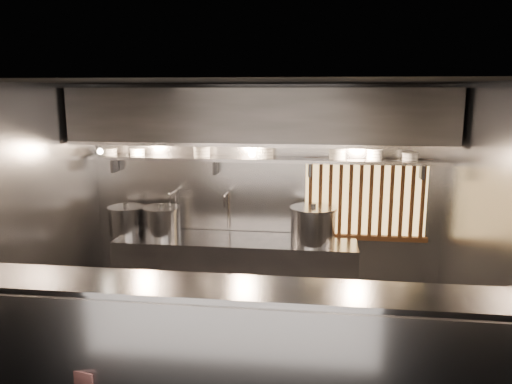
% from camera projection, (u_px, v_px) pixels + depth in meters
% --- Properties ---
extents(floor, '(4.50, 4.50, 0.00)m').
position_uv_depth(floor, '(246.00, 352.00, 5.27)').
color(floor, black).
rests_on(floor, ground).
extents(ceiling, '(4.50, 4.50, 0.00)m').
position_uv_depth(ceiling, '(245.00, 82.00, 4.72)').
color(ceiling, black).
rests_on(ceiling, wall_back).
extents(wall_back, '(4.50, 0.00, 4.50)m').
position_uv_depth(wall_back, '(263.00, 194.00, 6.45)').
color(wall_back, gray).
rests_on(wall_back, floor).
extents(wall_left, '(0.00, 3.00, 3.00)m').
position_uv_depth(wall_left, '(36.00, 217.00, 5.28)').
color(wall_left, gray).
rests_on(wall_left, floor).
extents(wall_right, '(0.00, 3.00, 3.00)m').
position_uv_depth(wall_right, '(481.00, 233.00, 4.71)').
color(wall_right, gray).
rests_on(wall_right, floor).
extents(serving_counter, '(4.50, 0.56, 1.13)m').
position_uv_depth(serving_counter, '(229.00, 349.00, 4.23)').
color(serving_counter, '#949499').
rests_on(serving_counter, floor).
extents(cooking_bench, '(3.00, 0.70, 0.90)m').
position_uv_depth(cooking_bench, '(236.00, 273.00, 6.32)').
color(cooking_bench, '#949499').
rests_on(cooking_bench, floor).
extents(bowl_shelf, '(4.40, 0.34, 0.04)m').
position_uv_depth(bowl_shelf, '(261.00, 160.00, 6.18)').
color(bowl_shelf, '#949499').
rests_on(bowl_shelf, wall_back).
extents(exhaust_hood, '(4.40, 0.81, 0.65)m').
position_uv_depth(exhaust_hood, '(259.00, 116.00, 5.86)').
color(exhaust_hood, '#2D2D30').
rests_on(exhaust_hood, ceiling).
extents(wood_screen, '(1.56, 0.09, 1.04)m').
position_uv_depth(wood_screen, '(365.00, 200.00, 6.24)').
color(wood_screen, '#FFCC72').
rests_on(wood_screen, wall_back).
extents(faucet_left, '(0.04, 0.30, 0.50)m').
position_uv_depth(faucet_left, '(174.00, 201.00, 6.49)').
color(faucet_left, silver).
rests_on(faucet_left, wall_back).
extents(faucet_right, '(0.04, 0.30, 0.50)m').
position_uv_depth(faucet_right, '(227.00, 203.00, 6.40)').
color(faucet_right, silver).
rests_on(faucet_right, wall_back).
extents(heat_lamp, '(0.25, 0.35, 0.20)m').
position_uv_depth(heat_lamp, '(98.00, 146.00, 5.93)').
color(heat_lamp, '#949499').
rests_on(heat_lamp, exhaust_hood).
extents(pendant_bulb, '(0.09, 0.09, 0.19)m').
position_uv_depth(pendant_bulb, '(252.00, 154.00, 6.06)').
color(pendant_bulb, '#2D2D30').
rests_on(pendant_bulb, exhaust_hood).
extents(stock_pot_left, '(0.60, 0.60, 0.40)m').
position_uv_depth(stock_pot_left, '(127.00, 220.00, 6.42)').
color(stock_pot_left, '#949499').
rests_on(stock_pot_left, cooking_bench).
extents(stock_pot_mid, '(0.49, 0.49, 0.42)m').
position_uv_depth(stock_pot_mid, '(162.00, 221.00, 6.32)').
color(stock_pot_mid, '#949499').
rests_on(stock_pot_mid, cooking_bench).
extents(stock_pot_right, '(0.69, 0.69, 0.48)m').
position_uv_depth(stock_pot_right, '(313.00, 225.00, 6.03)').
color(stock_pot_right, '#949499').
rests_on(stock_pot_right, cooking_bench).
extents(bowl_stack_0, '(0.22, 0.22, 0.09)m').
position_uv_depth(bowl_stack_0, '(109.00, 152.00, 6.42)').
color(bowl_stack_0, white).
rests_on(bowl_stack_0, bowl_shelf).
extents(bowl_stack_1, '(0.20, 0.20, 0.09)m').
position_uv_depth(bowl_stack_1, '(137.00, 152.00, 6.37)').
color(bowl_stack_1, white).
rests_on(bowl_stack_1, bowl_shelf).
extents(bowl_stack_2, '(0.22, 0.22, 0.13)m').
position_uv_depth(bowl_stack_2, '(202.00, 152.00, 6.26)').
color(bowl_stack_2, white).
rests_on(bowl_stack_2, bowl_shelf).
extents(bowl_stack_3, '(0.22, 0.22, 0.17)m').
position_uv_depth(bowl_stack_3, '(265.00, 151.00, 6.15)').
color(bowl_stack_3, white).
rests_on(bowl_stack_3, bowl_shelf).
extents(bowl_stack_4, '(0.21, 0.21, 0.13)m').
position_uv_depth(bowl_stack_4, '(337.00, 154.00, 6.05)').
color(bowl_stack_4, white).
rests_on(bowl_stack_4, bowl_shelf).
extents(bowl_stack_5, '(0.20, 0.20, 0.13)m').
position_uv_depth(bowl_stack_5, '(374.00, 154.00, 5.99)').
color(bowl_stack_5, white).
rests_on(bowl_stack_5, bowl_shelf).
extents(bowl_stack_6, '(0.20, 0.20, 0.09)m').
position_uv_depth(bowl_stack_6, '(410.00, 157.00, 5.94)').
color(bowl_stack_6, white).
rests_on(bowl_stack_6, bowl_shelf).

